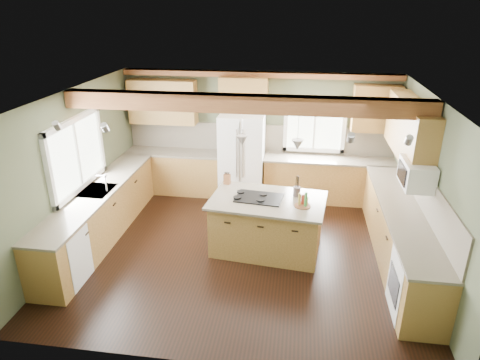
# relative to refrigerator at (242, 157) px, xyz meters

# --- Properties ---
(floor) EXTENTS (5.60, 5.60, 0.00)m
(floor) POSITION_rel_refrigerator_xyz_m (0.30, -2.12, -0.90)
(floor) COLOR black
(floor) RESTS_ON ground
(ceiling) EXTENTS (5.60, 5.60, 0.00)m
(ceiling) POSITION_rel_refrigerator_xyz_m (0.30, -2.12, 1.70)
(ceiling) COLOR silver
(ceiling) RESTS_ON wall_back
(wall_back) EXTENTS (5.60, 0.00, 5.60)m
(wall_back) POSITION_rel_refrigerator_xyz_m (0.30, 0.38, 0.40)
(wall_back) COLOR #4A543B
(wall_back) RESTS_ON ground
(wall_left) EXTENTS (0.00, 5.00, 5.00)m
(wall_left) POSITION_rel_refrigerator_xyz_m (-2.50, -2.12, 0.40)
(wall_left) COLOR #4A543B
(wall_left) RESTS_ON ground
(wall_right) EXTENTS (0.00, 5.00, 5.00)m
(wall_right) POSITION_rel_refrigerator_xyz_m (3.10, -2.12, 0.40)
(wall_right) COLOR #4A543B
(wall_right) RESTS_ON ground
(ceiling_beam) EXTENTS (5.55, 0.26, 0.26)m
(ceiling_beam) POSITION_rel_refrigerator_xyz_m (0.30, -2.02, 1.57)
(ceiling_beam) COLOR brown
(ceiling_beam) RESTS_ON ceiling
(soffit_trim) EXTENTS (5.55, 0.20, 0.10)m
(soffit_trim) POSITION_rel_refrigerator_xyz_m (0.30, 0.28, 1.64)
(soffit_trim) COLOR brown
(soffit_trim) RESTS_ON ceiling
(backsplash_back) EXTENTS (5.58, 0.03, 0.58)m
(backsplash_back) POSITION_rel_refrigerator_xyz_m (0.30, 0.36, 0.31)
(backsplash_back) COLOR brown
(backsplash_back) RESTS_ON wall_back
(backsplash_right) EXTENTS (0.03, 3.70, 0.58)m
(backsplash_right) POSITION_rel_refrigerator_xyz_m (3.08, -2.07, 0.31)
(backsplash_right) COLOR brown
(backsplash_right) RESTS_ON wall_right
(base_cab_back_left) EXTENTS (2.02, 0.60, 0.88)m
(base_cab_back_left) POSITION_rel_refrigerator_xyz_m (-1.49, 0.08, -0.46)
(base_cab_back_left) COLOR brown
(base_cab_back_left) RESTS_ON floor
(counter_back_left) EXTENTS (2.06, 0.64, 0.04)m
(counter_back_left) POSITION_rel_refrigerator_xyz_m (-1.49, 0.08, 0.00)
(counter_back_left) COLOR #4B4337
(counter_back_left) RESTS_ON base_cab_back_left
(base_cab_back_right) EXTENTS (2.62, 0.60, 0.88)m
(base_cab_back_right) POSITION_rel_refrigerator_xyz_m (1.79, 0.08, -0.46)
(base_cab_back_right) COLOR brown
(base_cab_back_right) RESTS_ON floor
(counter_back_right) EXTENTS (2.66, 0.64, 0.04)m
(counter_back_right) POSITION_rel_refrigerator_xyz_m (1.79, 0.08, 0.00)
(counter_back_right) COLOR #4B4337
(counter_back_right) RESTS_ON base_cab_back_right
(base_cab_left) EXTENTS (0.60, 3.70, 0.88)m
(base_cab_left) POSITION_rel_refrigerator_xyz_m (-2.20, -2.07, -0.46)
(base_cab_left) COLOR brown
(base_cab_left) RESTS_ON floor
(counter_left) EXTENTS (0.64, 3.74, 0.04)m
(counter_left) POSITION_rel_refrigerator_xyz_m (-2.20, -2.07, 0.00)
(counter_left) COLOR #4B4337
(counter_left) RESTS_ON base_cab_left
(base_cab_right) EXTENTS (0.60, 3.70, 0.88)m
(base_cab_right) POSITION_rel_refrigerator_xyz_m (2.80, -2.07, -0.46)
(base_cab_right) COLOR brown
(base_cab_right) RESTS_ON floor
(counter_right) EXTENTS (0.64, 3.74, 0.04)m
(counter_right) POSITION_rel_refrigerator_xyz_m (2.80, -2.07, 0.00)
(counter_right) COLOR #4B4337
(counter_right) RESTS_ON base_cab_right
(upper_cab_back_left) EXTENTS (1.40, 0.35, 0.90)m
(upper_cab_back_left) POSITION_rel_refrigerator_xyz_m (-1.69, 0.21, 1.05)
(upper_cab_back_left) COLOR brown
(upper_cab_back_left) RESTS_ON wall_back
(upper_cab_over_fridge) EXTENTS (0.96, 0.35, 0.70)m
(upper_cab_over_fridge) POSITION_rel_refrigerator_xyz_m (-0.00, 0.21, 1.25)
(upper_cab_over_fridge) COLOR brown
(upper_cab_over_fridge) RESTS_ON wall_back
(upper_cab_right) EXTENTS (0.35, 2.20, 0.90)m
(upper_cab_right) POSITION_rel_refrigerator_xyz_m (2.92, -1.22, 1.05)
(upper_cab_right) COLOR brown
(upper_cab_right) RESTS_ON wall_right
(upper_cab_back_corner) EXTENTS (0.90, 0.35, 0.90)m
(upper_cab_back_corner) POSITION_rel_refrigerator_xyz_m (2.60, 0.21, 1.05)
(upper_cab_back_corner) COLOR brown
(upper_cab_back_corner) RESTS_ON wall_back
(window_left) EXTENTS (0.04, 1.60, 1.05)m
(window_left) POSITION_rel_refrigerator_xyz_m (-2.48, -2.07, 0.65)
(window_left) COLOR white
(window_left) RESTS_ON wall_left
(window_back) EXTENTS (1.10, 0.04, 1.00)m
(window_back) POSITION_rel_refrigerator_xyz_m (1.45, 0.36, 0.65)
(window_back) COLOR white
(window_back) RESTS_ON wall_back
(sink) EXTENTS (0.50, 0.65, 0.03)m
(sink) POSITION_rel_refrigerator_xyz_m (-2.20, -2.07, 0.01)
(sink) COLOR #262628
(sink) RESTS_ON counter_left
(faucet) EXTENTS (0.02, 0.02, 0.28)m
(faucet) POSITION_rel_refrigerator_xyz_m (-2.02, -2.07, 0.15)
(faucet) COLOR #B2B2B7
(faucet) RESTS_ON sink
(dishwasher) EXTENTS (0.60, 0.60, 0.84)m
(dishwasher) POSITION_rel_refrigerator_xyz_m (-2.19, -3.37, -0.47)
(dishwasher) COLOR white
(dishwasher) RESTS_ON floor
(oven) EXTENTS (0.60, 0.72, 0.84)m
(oven) POSITION_rel_refrigerator_xyz_m (2.79, -3.37, -0.47)
(oven) COLOR white
(oven) RESTS_ON floor
(microwave) EXTENTS (0.40, 0.70, 0.38)m
(microwave) POSITION_rel_refrigerator_xyz_m (2.88, -2.17, 0.65)
(microwave) COLOR white
(microwave) RESTS_ON wall_right
(pendant_left) EXTENTS (0.18, 0.18, 0.16)m
(pendant_left) POSITION_rel_refrigerator_xyz_m (0.27, -1.97, 0.98)
(pendant_left) COLOR #B2B2B7
(pendant_left) RESTS_ON ceiling
(pendant_right) EXTENTS (0.18, 0.18, 0.16)m
(pendant_right) POSITION_rel_refrigerator_xyz_m (1.13, -2.07, 0.98)
(pendant_right) COLOR #B2B2B7
(pendant_right) RESTS_ON ceiling
(refrigerator) EXTENTS (0.90, 0.74, 1.80)m
(refrigerator) POSITION_rel_refrigerator_xyz_m (0.00, 0.00, 0.00)
(refrigerator) COLOR white
(refrigerator) RESTS_ON floor
(island) EXTENTS (1.83, 1.24, 0.88)m
(island) POSITION_rel_refrigerator_xyz_m (0.70, -2.02, -0.46)
(island) COLOR brown
(island) RESTS_ON floor
(island_top) EXTENTS (1.96, 1.37, 0.04)m
(island_top) POSITION_rel_refrigerator_xyz_m (0.70, -2.02, 0.00)
(island_top) COLOR #4B4337
(island_top) RESTS_ON island
(cooktop) EXTENTS (0.80, 0.58, 0.02)m
(cooktop) POSITION_rel_refrigerator_xyz_m (0.56, -2.00, 0.03)
(cooktop) COLOR black
(cooktop) RESTS_ON island_top
(knife_block) EXTENTS (0.12, 0.11, 0.18)m
(knife_block) POSITION_rel_refrigerator_xyz_m (-0.06, -1.49, 0.11)
(knife_block) COLOR #572B1A
(knife_block) RESTS_ON island_top
(utensil_crock) EXTENTS (0.13, 0.13, 0.16)m
(utensil_crock) POSITION_rel_refrigerator_xyz_m (1.16, -1.82, 0.10)
(utensil_crock) COLOR #413A34
(utensil_crock) RESTS_ON island_top
(bottle_tray) EXTENTS (0.26, 0.26, 0.23)m
(bottle_tray) POSITION_rel_refrigerator_xyz_m (1.26, -2.20, 0.14)
(bottle_tray) COLOR brown
(bottle_tray) RESTS_ON island_top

